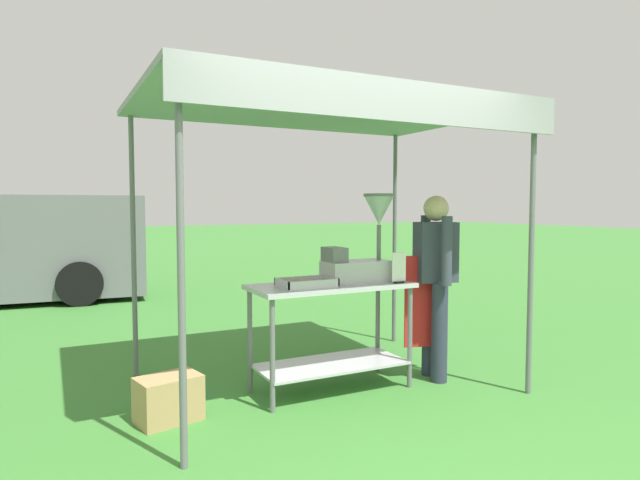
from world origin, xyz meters
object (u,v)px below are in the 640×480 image
object	(u,v)px
menu_sign	(399,270)
vendor	(435,277)
stall_canopy	(326,115)
donut_fryer	(363,248)
donut_cart	(331,314)
supply_crate	(169,399)
donut_tray	(306,285)

from	to	relation	value
menu_sign	vendor	bearing A→B (deg)	9.42
stall_canopy	donut_fryer	distance (m)	1.14
stall_canopy	vendor	world-z (taller)	stall_canopy
donut_cart	vendor	world-z (taller)	vendor
vendor	supply_crate	bearing A→B (deg)	177.95
stall_canopy	vendor	bearing A→B (deg)	-14.46
donut_tray	menu_sign	xyz separation A→B (m)	(0.79, -0.13, 0.09)
donut_tray	donut_fryer	bearing A→B (deg)	8.04
menu_sign	vendor	xyz separation A→B (m)	(0.43, 0.07, -0.09)
stall_canopy	supply_crate	bearing A→B (deg)	-173.02
donut_fryer	donut_cart	bearing A→B (deg)	178.29
donut_cart	vendor	distance (m)	1.00
vendor	stall_canopy	bearing A→B (deg)	165.54
donut_tray	menu_sign	world-z (taller)	menu_sign
donut_fryer	menu_sign	bearing A→B (deg)	-43.15
donut_cart	supply_crate	xyz separation A→B (m)	(-1.33, -0.06, -0.47)
supply_crate	donut_tray	bearing A→B (deg)	-1.33
donut_cart	vendor	size ratio (longest dim) A/B	0.83
stall_canopy	donut_cart	size ratio (longest dim) A/B	2.24
vendor	supply_crate	xyz separation A→B (m)	(-2.28, 0.08, -0.74)
donut_tray	donut_fryer	size ratio (longest dim) A/B	0.58
donut_tray	vendor	distance (m)	1.22
donut_fryer	menu_sign	distance (m)	0.35
donut_fryer	vendor	xyz separation A→B (m)	(0.65, -0.14, -0.26)
stall_canopy	donut_cart	bearing A→B (deg)	-90.00
donut_cart	supply_crate	size ratio (longest dim) A/B	2.78
donut_tray	supply_crate	world-z (taller)	donut_tray
stall_canopy	donut_fryer	world-z (taller)	stall_canopy
vendor	menu_sign	bearing A→B (deg)	-170.58
vendor	supply_crate	distance (m)	2.40
donut_cart	menu_sign	bearing A→B (deg)	-22.66
menu_sign	donut_tray	bearing A→B (deg)	170.79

